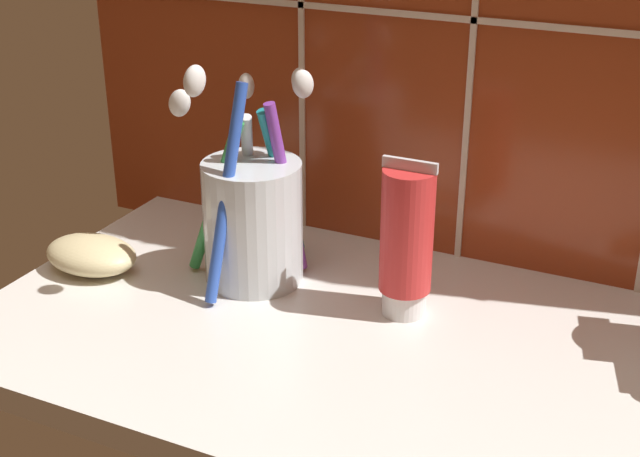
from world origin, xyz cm
name	(u,v)px	position (x,y,z in cm)	size (l,w,h in cm)	color
sink_counter	(372,350)	(0.00, 0.00, 1.00)	(58.35, 31.84, 2.00)	silver
toothbrush_cup	(253,215)	(-12.13, 4.57, 7.50)	(10.89, 14.50, 18.81)	silver
toothpaste_tube	(407,240)	(0.67, 4.47, 7.96)	(4.06, 3.86, 12.15)	white
soap_bar	(89,256)	(-24.77, -0.22, 3.41)	(8.02, 5.56, 2.81)	beige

